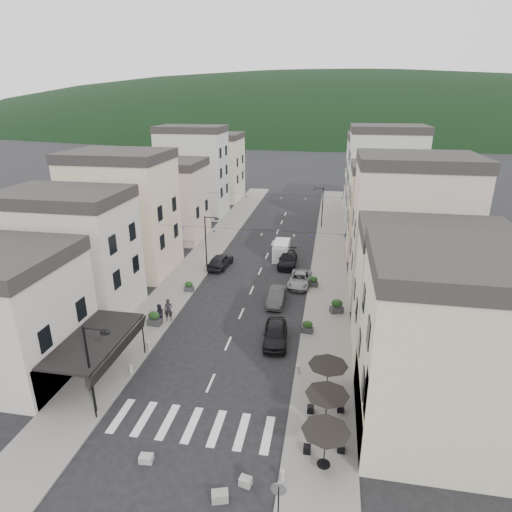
{
  "coord_description": "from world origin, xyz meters",
  "views": [
    {
      "loc": [
        7.24,
        -17.1,
        18.13
      ],
      "look_at": [
        0.36,
        21.46,
        3.5
      ],
      "focal_mm": 30.0,
      "sensor_mm": 36.0,
      "label": 1
    }
  ],
  "objects_px": {
    "parked_car_e": "(220,261)",
    "pedestrian_a": "(169,310)",
    "parked_car_b": "(277,297)",
    "parked_car_d": "(288,259)",
    "pedestrian_b": "(160,314)",
    "delivery_van": "(281,250)",
    "parked_car_c": "(300,279)",
    "parked_car_a": "(275,334)"
  },
  "relations": [
    {
      "from": "parked_car_b",
      "to": "parked_car_c",
      "type": "bearing_deg",
      "value": 69.01
    },
    {
      "from": "parked_car_d",
      "to": "pedestrian_a",
      "type": "relative_size",
      "value": 2.53
    },
    {
      "from": "parked_car_a",
      "to": "parked_car_d",
      "type": "bearing_deg",
      "value": 87.68
    },
    {
      "from": "parked_car_d",
      "to": "pedestrian_a",
      "type": "distance_m",
      "value": 17.12
    },
    {
      "from": "parked_car_c",
      "to": "delivery_van",
      "type": "relative_size",
      "value": 1.03
    },
    {
      "from": "parked_car_c",
      "to": "parked_car_a",
      "type": "bearing_deg",
      "value": -91.74
    },
    {
      "from": "parked_car_e",
      "to": "parked_car_d",
      "type": "bearing_deg",
      "value": -159.01
    },
    {
      "from": "parked_car_b",
      "to": "pedestrian_b",
      "type": "distance_m",
      "value": 10.8
    },
    {
      "from": "parked_car_c",
      "to": "parked_car_e",
      "type": "height_order",
      "value": "parked_car_e"
    },
    {
      "from": "parked_car_e",
      "to": "pedestrian_a",
      "type": "height_order",
      "value": "pedestrian_a"
    },
    {
      "from": "parked_car_c",
      "to": "parked_car_d",
      "type": "height_order",
      "value": "parked_car_d"
    },
    {
      "from": "parked_car_a",
      "to": "parked_car_d",
      "type": "distance_m",
      "value": 16.53
    },
    {
      "from": "parked_car_a",
      "to": "pedestrian_a",
      "type": "relative_size",
      "value": 2.29
    },
    {
      "from": "parked_car_c",
      "to": "parked_car_d",
      "type": "relative_size",
      "value": 0.92
    },
    {
      "from": "parked_car_d",
      "to": "parked_car_e",
      "type": "height_order",
      "value": "parked_car_e"
    },
    {
      "from": "parked_car_a",
      "to": "parked_car_b",
      "type": "distance_m",
      "value": 6.81
    },
    {
      "from": "parked_car_b",
      "to": "parked_car_c",
      "type": "relative_size",
      "value": 0.91
    },
    {
      "from": "delivery_van",
      "to": "pedestrian_a",
      "type": "xyz_separation_m",
      "value": [
        -7.6,
        -17.11,
        0.07
      ]
    },
    {
      "from": "parked_car_b",
      "to": "delivery_van",
      "type": "distance_m",
      "value": 12.11
    },
    {
      "from": "parked_car_b",
      "to": "pedestrian_a",
      "type": "xyz_separation_m",
      "value": [
        -8.62,
        -5.05,
        0.42
      ]
    },
    {
      "from": "pedestrian_b",
      "to": "parked_car_c",
      "type": "bearing_deg",
      "value": 87.56
    },
    {
      "from": "parked_car_b",
      "to": "parked_car_d",
      "type": "height_order",
      "value": "parked_car_d"
    },
    {
      "from": "parked_car_d",
      "to": "pedestrian_a",
      "type": "height_order",
      "value": "pedestrian_a"
    },
    {
      "from": "parked_car_a",
      "to": "pedestrian_b",
      "type": "xyz_separation_m",
      "value": [
        -9.98,
        1.1,
        0.22
      ]
    },
    {
      "from": "parked_car_d",
      "to": "pedestrian_b",
      "type": "height_order",
      "value": "pedestrian_b"
    },
    {
      "from": "pedestrian_b",
      "to": "parked_car_b",
      "type": "bearing_deg",
      "value": 76.37
    },
    {
      "from": "pedestrian_b",
      "to": "delivery_van",
      "type": "bearing_deg",
      "value": 109.97
    },
    {
      "from": "parked_car_b",
      "to": "parked_car_e",
      "type": "relative_size",
      "value": 0.9
    },
    {
      "from": "parked_car_a",
      "to": "parked_car_c",
      "type": "xyz_separation_m",
      "value": [
        0.98,
        11.28,
        -0.14
      ]
    },
    {
      "from": "pedestrian_b",
      "to": "parked_car_d",
      "type": "bearing_deg",
      "value": 103.97
    },
    {
      "from": "parked_car_d",
      "to": "delivery_van",
      "type": "bearing_deg",
      "value": 111.97
    },
    {
      "from": "parked_car_d",
      "to": "parked_car_e",
      "type": "relative_size",
      "value": 1.08
    },
    {
      "from": "parked_car_b",
      "to": "delivery_van",
      "type": "bearing_deg",
      "value": 95.37
    },
    {
      "from": "parked_car_a",
      "to": "parked_car_c",
      "type": "distance_m",
      "value": 11.32
    },
    {
      "from": "parked_car_b",
      "to": "pedestrian_b",
      "type": "relative_size",
      "value": 2.38
    },
    {
      "from": "parked_car_c",
      "to": "delivery_van",
      "type": "height_order",
      "value": "delivery_van"
    },
    {
      "from": "parked_car_d",
      "to": "pedestrian_b",
      "type": "bearing_deg",
      "value": -122.11
    },
    {
      "from": "parked_car_c",
      "to": "pedestrian_b",
      "type": "distance_m",
      "value": 14.97
    },
    {
      "from": "parked_car_e",
      "to": "pedestrian_b",
      "type": "distance_m",
      "value": 13.59
    },
    {
      "from": "parked_car_b",
      "to": "parked_car_e",
      "type": "distance_m",
      "value": 10.77
    },
    {
      "from": "parked_car_c",
      "to": "pedestrian_b",
      "type": "height_order",
      "value": "pedestrian_b"
    },
    {
      "from": "parked_car_a",
      "to": "pedestrian_a",
      "type": "bearing_deg",
      "value": 164.54
    }
  ]
}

